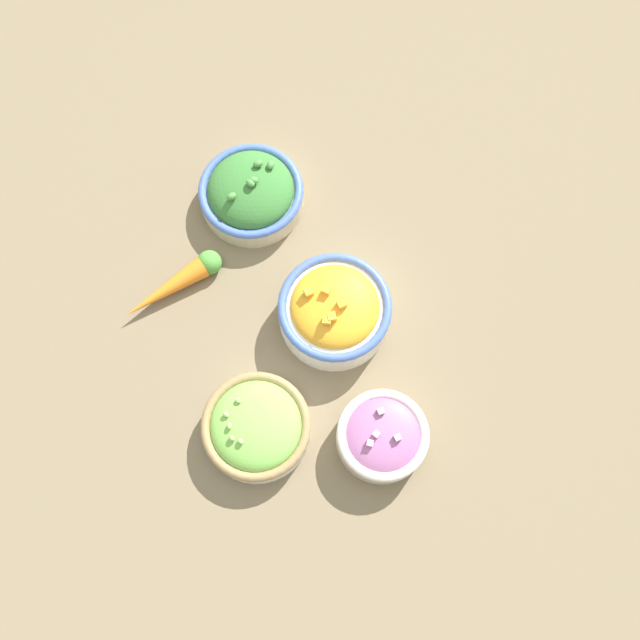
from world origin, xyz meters
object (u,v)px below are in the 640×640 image
Objects in this scene: bowl_lettuce at (256,427)px; loose_carrot at (176,284)px; bowl_broccoli at (251,193)px; bowl_squash at (335,311)px; bowl_red_onion at (382,436)px.

loose_carrot is (-0.23, 0.00, -0.01)m from bowl_lettuce.
bowl_squash is at bearing 2.29° from bowl_broccoli.
bowl_broccoli is 0.33m from bowl_lettuce.
bowl_red_onion is 0.38m from bowl_broccoli.
bowl_lettuce is at bearing -28.18° from bowl_broccoli.
bowl_broccoli reaches higher than bowl_red_onion.
bowl_squash is 1.29× the size of bowl_red_onion.
bowl_red_onion reaches higher than loose_carrot.
bowl_squash is 0.21m from bowl_broccoli.
bowl_lettuce is at bearing -125.36° from bowl_red_onion.
bowl_red_onion is at bearing 107.72° from loose_carrot.
bowl_broccoli is at bearing 151.82° from bowl_lettuce.
bowl_lettuce is (0.29, -0.15, -0.00)m from bowl_broccoli.
loose_carrot is at bearing -68.13° from bowl_broccoli.
bowl_squash is 0.18m from bowl_lettuce.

